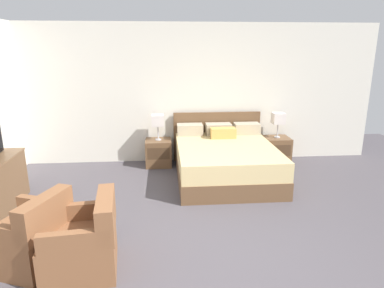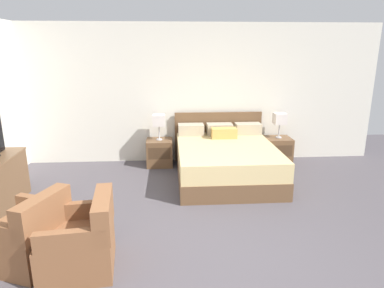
# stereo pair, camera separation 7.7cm
# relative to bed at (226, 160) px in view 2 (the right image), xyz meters

# --- Properties ---
(ground_plane) EXTENTS (10.23, 10.23, 0.00)m
(ground_plane) POSITION_rel_bed_xyz_m (-0.59, -2.42, -0.31)
(ground_plane) COLOR #4C474C
(wall_back) EXTENTS (7.26, 0.06, 2.59)m
(wall_back) POSITION_rel_bed_xyz_m (-0.59, 1.03, 0.98)
(wall_back) COLOR silver
(wall_back) RESTS_ON ground
(bed) EXTENTS (1.67, 2.02, 0.95)m
(bed) POSITION_rel_bed_xyz_m (0.00, 0.00, 0.00)
(bed) COLOR brown
(bed) RESTS_ON ground
(nightstand_left) EXTENTS (0.47, 0.45, 0.49)m
(nightstand_left) POSITION_rel_bed_xyz_m (-1.13, 0.71, -0.07)
(nightstand_left) COLOR brown
(nightstand_left) RESTS_ON ground
(nightstand_right) EXTENTS (0.47, 0.45, 0.49)m
(nightstand_right) POSITION_rel_bed_xyz_m (1.13, 0.71, -0.07)
(nightstand_right) COLOR brown
(nightstand_right) RESTS_ON ground
(table_lamp_left) EXTENTS (0.22, 0.22, 0.47)m
(table_lamp_left) POSITION_rel_bed_xyz_m (-1.13, 0.71, 0.54)
(table_lamp_left) COLOR #B7B7BC
(table_lamp_left) RESTS_ON nightstand_left
(table_lamp_right) EXTENTS (0.22, 0.22, 0.47)m
(table_lamp_right) POSITION_rel_bed_xyz_m (1.13, 0.71, 0.54)
(table_lamp_right) COLOR #B7B7BC
(table_lamp_right) RESTS_ON nightstand_right
(armchair_by_window) EXTENTS (0.89, 0.88, 0.76)m
(armchair_by_window) POSITION_rel_bed_xyz_m (-2.39, -2.25, -0.03)
(armchair_by_window) COLOR brown
(armchair_by_window) RESTS_ON ground
(armchair_companion) EXTENTS (0.76, 0.75, 0.76)m
(armchair_companion) POSITION_rel_bed_xyz_m (-1.82, -2.39, -0.03)
(armchair_companion) COLOR brown
(armchair_companion) RESTS_ON ground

